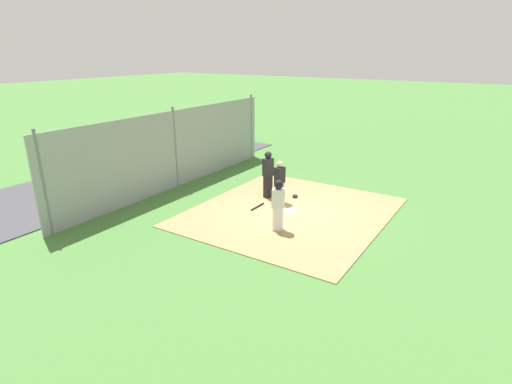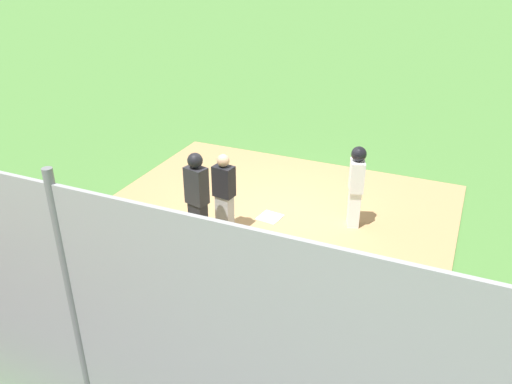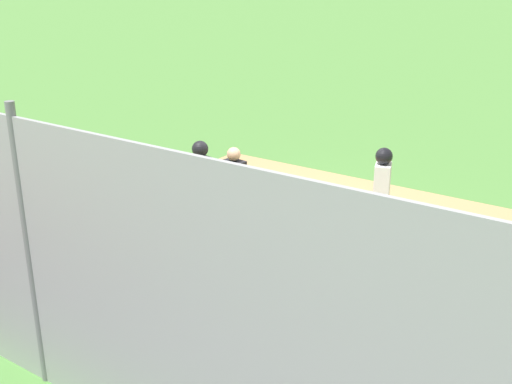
% 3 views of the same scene
% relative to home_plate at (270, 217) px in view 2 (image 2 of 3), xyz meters
% --- Properties ---
extents(ground_plane, '(140.00, 140.00, 0.00)m').
position_rel_home_plate_xyz_m(ground_plane, '(0.00, 0.00, -0.04)').
color(ground_plane, '#477A38').
extents(dirt_infield, '(7.20, 6.40, 0.03)m').
position_rel_home_plate_xyz_m(dirt_infield, '(0.00, 0.00, -0.03)').
color(dirt_infield, '#A88456').
rests_on(dirt_infield, ground_plane).
extents(home_plate, '(0.49, 0.49, 0.02)m').
position_rel_home_plate_xyz_m(home_plate, '(0.00, 0.00, 0.00)').
color(home_plate, white).
rests_on(home_plate, dirt_infield).
extents(catcher, '(0.41, 0.31, 1.61)m').
position_rel_home_plate_xyz_m(catcher, '(-0.62, -0.83, 0.83)').
color(catcher, '#9E9EA3').
rests_on(catcher, dirt_infield).
extents(umpire, '(0.43, 0.34, 1.84)m').
position_rel_home_plate_xyz_m(umpire, '(-0.83, -1.47, 0.97)').
color(umpire, black).
rests_on(umpire, dirt_infield).
extents(runner, '(0.37, 0.44, 1.68)m').
position_rel_home_plate_xyz_m(runner, '(1.62, 0.39, 0.95)').
color(runner, silver).
rests_on(runner, dirt_infield).
extents(baseball_bat, '(0.82, 0.07, 0.06)m').
position_rel_home_plate_xyz_m(baseball_bat, '(0.31, -1.22, 0.02)').
color(baseball_bat, black).
rests_on(baseball_bat, dirt_infield).
extents(catcher_mask, '(0.24, 0.20, 0.12)m').
position_rel_home_plate_xyz_m(catcher_mask, '(-1.38, -0.55, 0.05)').
color(catcher_mask, black).
rests_on(catcher_mask, dirt_infield).
extents(backstop_fence, '(12.00, 0.10, 3.35)m').
position_rel_home_plate_xyz_m(backstop_fence, '(0.00, -5.46, 1.56)').
color(backstop_fence, '#93999E').
rests_on(backstop_fence, ground_plane).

